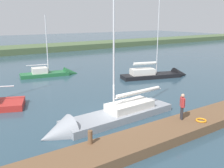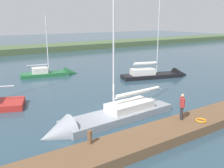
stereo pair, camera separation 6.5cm
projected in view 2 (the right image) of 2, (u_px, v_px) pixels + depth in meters
ground_plane at (115, 118)px, 17.79m from camera, size 200.00×200.00×0.00m
dock_pier at (156, 136)px, 14.44m from camera, size 25.51×2.32×0.56m
mooring_post_near at (90, 137)px, 12.86m from camera, size 0.24×0.24×0.70m
life_ring_buoy at (201, 120)px, 15.77m from camera, size 0.66×0.66×0.10m
sailboat_mid_channel at (54, 75)px, 31.19m from camera, size 7.08×3.04×8.00m
sailboat_near_dock at (160, 75)px, 30.16m from camera, size 8.43×4.15×9.68m
sailboat_behind_pier at (102, 121)px, 16.81m from camera, size 9.87×2.64×11.65m
person_on_dock at (182, 105)px, 15.86m from camera, size 0.44×0.53×1.65m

